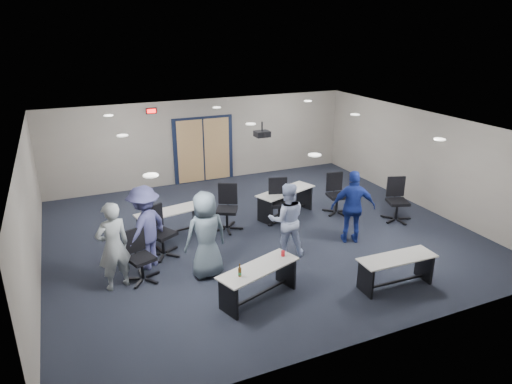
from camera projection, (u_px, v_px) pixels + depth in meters
name	position (u px, v px, depth m)	size (l,w,h in m)	color
floor	(259.00, 233.00, 11.42)	(10.00, 10.00, 0.00)	black
back_wall	(203.00, 141.00, 14.82)	(10.00, 0.04, 2.70)	gray
front_wall	(377.00, 269.00, 7.09)	(10.00, 0.04, 2.70)	gray
left_wall	(30.00, 215.00, 9.07)	(0.04, 9.00, 2.70)	gray
right_wall	(421.00, 159.00, 12.83)	(0.04, 9.00, 2.70)	gray
ceiling	(259.00, 127.00, 10.49)	(10.00, 9.00, 0.04)	silver
double_door	(204.00, 150.00, 14.89)	(2.00, 0.07, 2.20)	black
exit_sign	(151.00, 111.00, 13.79)	(0.32, 0.07, 0.18)	black
ceiling_projector	(262.00, 134.00, 11.13)	(0.35, 0.32, 0.37)	black
ceiling_can_lights	(255.00, 126.00, 10.71)	(6.24, 5.74, 0.02)	silver
table_front_left	(259.00, 277.00, 8.54)	(1.76, 1.07, 0.93)	#B4B1AA
table_front_right	(396.00, 266.00, 8.97)	(1.61, 0.58, 0.64)	#B4B1AA
table_back_left	(170.00, 219.00, 11.12)	(1.73, 0.84, 0.67)	#B4B1AA
table_back_right	(286.00, 198.00, 12.33)	(1.86, 1.16, 0.71)	#B4B1AA
chair_back_a	(162.00, 232.00, 10.13)	(0.72, 0.72, 1.15)	black
chair_back_b	(227.00, 208.00, 11.42)	(0.73, 0.73, 1.16)	black
chair_back_c	(279.00, 202.00, 11.84)	(0.73, 0.73, 1.17)	black
chair_back_d	(337.00, 194.00, 12.44)	(0.70, 0.70, 1.11)	black
chair_loose_left	(141.00, 257.00, 9.14)	(0.67, 0.67, 1.07)	black
chair_loose_right	(398.00, 200.00, 11.96)	(0.72, 0.72, 1.15)	black
person_gray	(113.00, 246.00, 8.77)	(0.66, 0.43, 1.81)	#929B9F
person_plaid	(206.00, 235.00, 9.22)	(0.89, 0.58, 1.83)	slate
person_lightblue	(287.00, 220.00, 10.09)	(0.83, 0.65, 1.70)	#B1C0EA
person_navy	(353.00, 207.00, 10.70)	(1.04, 0.43, 1.77)	navy
person_back	(145.00, 228.00, 9.55)	(1.18, 0.68, 1.83)	#484982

